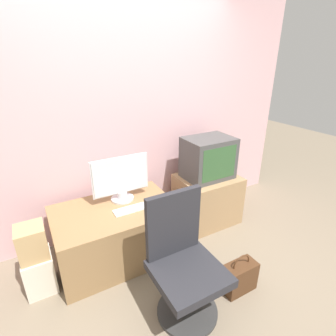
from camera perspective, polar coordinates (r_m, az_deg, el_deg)
name	(u,v)px	position (r m, az deg, el deg)	size (l,w,h in m)	color
ground_plane	(190,300)	(2.50, 4.89, -26.64)	(12.00, 12.00, 0.00)	#7F705B
wall_back	(125,118)	(2.86, -9.42, 10.71)	(4.40, 0.05, 2.60)	beige
desk	(117,232)	(2.75, -11.12, -13.60)	(1.16, 0.75, 0.55)	#937047
side_stand	(207,199)	(3.26, 8.47, -6.61)	(0.69, 0.57, 0.59)	#A37F56
main_monitor	(121,179)	(2.64, -10.21, -2.45)	(0.58, 0.23, 0.46)	silver
keyboard	(133,209)	(2.55, -7.61, -8.77)	(0.38, 0.12, 0.01)	white
mouse	(155,202)	(2.63, -2.74, -7.39)	(0.06, 0.04, 0.03)	#4C4C51
crt_tv	(208,158)	(3.03, 8.76, 2.17)	(0.55, 0.41, 0.48)	#474747
office_chair	(183,265)	(2.14, 3.38, -20.29)	(0.51, 0.51, 0.99)	#333333
cardboard_box_lower	(39,272)	(2.69, -26.20, -19.67)	(0.24, 0.27, 0.36)	beige
cardboard_box_upper	(32,242)	(2.49, -27.52, -14.13)	(0.22, 0.23, 0.29)	tan
handbag	(239,277)	(2.54, 15.29, -21.88)	(0.30, 0.15, 0.38)	#4C2D19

